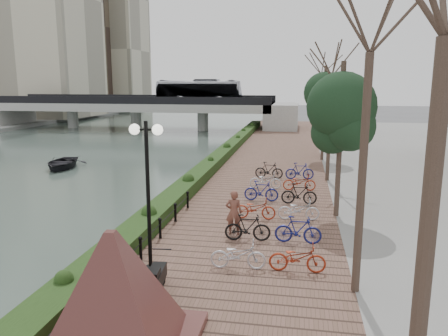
% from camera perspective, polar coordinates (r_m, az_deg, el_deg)
% --- Properties ---
extents(ground, '(220.00, 220.00, 0.00)m').
position_cam_1_polar(ground, '(13.11, -21.60, -17.77)').
color(ground, '#59595B').
rests_on(ground, ground).
extents(river_water, '(30.00, 130.00, 0.02)m').
position_cam_1_polar(river_water, '(41.17, -21.44, 1.82)').
color(river_water, '#44564C').
rests_on(river_water, ground).
extents(promenade, '(8.00, 75.00, 0.50)m').
position_cam_1_polar(promenade, '(27.89, 4.88, -1.10)').
color(promenade, brown).
rests_on(promenade, ground).
extents(hedge, '(1.10, 56.00, 0.60)m').
position_cam_1_polar(hedge, '(30.68, -1.01, 1.12)').
color(hedge, '#1B3212').
rests_on(hedge, promenade).
extents(chain_fence, '(0.10, 14.10, 0.70)m').
position_cam_1_polar(chain_fence, '(13.74, -12.33, -11.88)').
color(chain_fence, black).
rests_on(chain_fence, promenade).
extents(granite_monument, '(5.19, 5.19, 2.72)m').
position_cam_1_polar(granite_monument, '(9.69, -14.27, -15.51)').
color(granite_monument, '#42211C').
rests_on(granite_monument, promenade).
extents(lamppost, '(1.02, 0.32, 4.57)m').
position_cam_1_polar(lamppost, '(12.99, -10.01, 0.58)').
color(lamppost, black).
rests_on(lamppost, promenade).
extents(motorcycle, '(0.73, 1.78, 1.08)m').
position_cam_1_polar(motorcycle, '(12.18, -8.77, -13.88)').
color(motorcycle, black).
rests_on(motorcycle, promenade).
extents(pedestrian, '(0.67, 0.48, 1.71)m').
position_cam_1_polar(pedestrian, '(16.47, 1.29, -5.82)').
color(pedestrian, brown).
rests_on(pedestrian, promenade).
extents(bicycle_parking, '(2.40, 14.69, 1.00)m').
position_cam_1_polar(bicycle_parking, '(19.60, 7.11, -4.28)').
color(bicycle_parking, silver).
rests_on(bicycle_parking, promenade).
extents(street_trees, '(3.20, 37.12, 6.80)m').
position_cam_1_polar(street_trees, '(22.53, 14.12, 4.52)').
color(street_trees, '#31261D').
rests_on(street_trees, promenade).
extents(bridge, '(36.00, 10.77, 6.50)m').
position_cam_1_polar(bridge, '(58.12, -9.85, 8.29)').
color(bridge, '#9A9995').
rests_on(bridge, ground).
extents(boat, '(3.53, 4.43, 0.82)m').
position_cam_1_polar(boat, '(33.56, -20.44, 0.64)').
color(boat, black).
rests_on(boat, river_water).
extents(far_buildings, '(35.00, 38.00, 38.00)m').
position_cam_1_polar(far_buildings, '(90.08, -23.37, 16.67)').
color(far_buildings, beige).
rests_on(far_buildings, far_bank).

